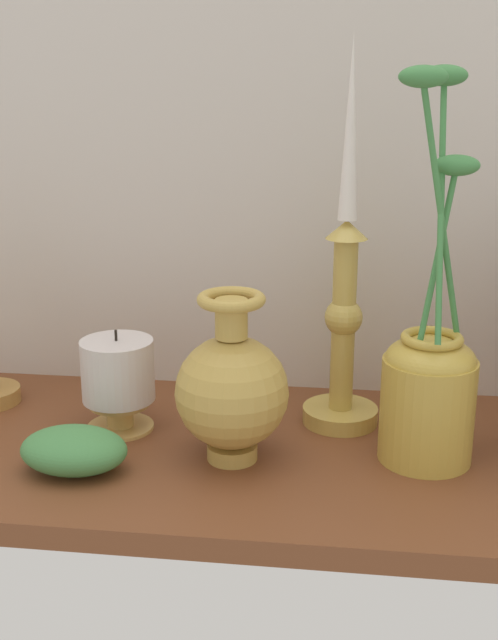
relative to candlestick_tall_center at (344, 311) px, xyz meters
The scene contains 7 objects.
ground_plane 17.62cm from the candlestick_tall_center, 133.64° to the right, with size 100.00×36.00×2.40cm, color brown.
back_wall 23.38cm from the candlestick_tall_center, 122.28° to the left, with size 120.00×2.00×65.00cm, color silver.
candlestick_tall_center is the anchor object (origin of this frame).
brass_vase_bulbous 16.04cm from the candlestick_tall_center, 135.87° to the right, with size 11.49×11.49×17.58cm.
brass_vase_jar 12.56cm from the candlestick_tall_center, 42.15° to the right, with size 9.47×10.20×38.70cm.
pillar_candle_near_clock 25.78cm from the candlestick_tall_center, 168.77° to the right, with size 7.98×7.98×11.52cm.
ivy_sprig 31.97cm from the candlestick_tall_center, 149.68° to the right, with size 10.72×7.50×4.54cm.
Camera 1 is at (7.30, -76.30, 37.50)cm, focal length 44.65 mm.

